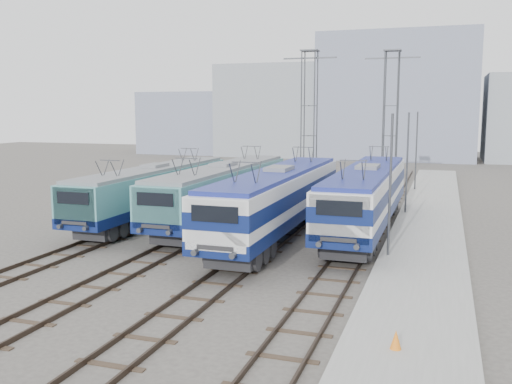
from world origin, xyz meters
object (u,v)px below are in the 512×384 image
object	(u,v)px
catenary_tower_east	(390,116)
safety_cone	(396,340)
locomotive_far_right	(367,193)
mast_rear	(416,153)
catenary_tower_west	(309,116)
mast_mid	(407,165)
locomotive_center_right	(278,196)
locomotive_far_left	(154,188)
locomotive_center_left	(222,189)
mast_front	(390,189)

from	to	relation	value
catenary_tower_east	safety_cone	xyz separation A→B (m)	(3.37, -32.97, -6.06)
locomotive_far_right	mast_rear	xyz separation A→B (m)	(1.85, 17.97, 1.14)
locomotive_far_right	safety_cone	distance (m)	17.37
mast_rear	safety_cone	world-z (taller)	mast_rear
catenary_tower_west	mast_mid	distance (m)	12.16
locomotive_far_right	mast_mid	bearing A→B (deg)	72.79
locomotive_center_right	mast_mid	world-z (taller)	mast_mid
locomotive_center_right	safety_cone	bearing A→B (deg)	-61.43
locomotive_center_right	catenary_tower_west	world-z (taller)	catenary_tower_west
locomotive_far_right	safety_cone	size ratio (longest dim) A/B	32.89
locomotive_far_left	catenary_tower_west	xyz separation A→B (m)	(6.75, 14.73, 4.50)
catenary_tower_east	mast_rear	bearing A→B (deg)	43.60
locomotive_far_right	mast_rear	size ratio (longest dim) A/B	2.65
mast_mid	catenary_tower_east	bearing A→B (deg)	101.86
catenary_tower_east	safety_cone	distance (m)	33.69
locomotive_far_right	catenary_tower_east	xyz separation A→B (m)	(-0.25, 15.97, 4.28)
catenary_tower_west	mast_rear	distance (m)	9.99
catenary_tower_west	mast_rear	size ratio (longest dim) A/B	1.71
locomotive_far_right	mast_rear	distance (m)	18.10
locomotive_center_left	locomotive_center_right	bearing A→B (deg)	-32.76
locomotive_center_left	locomotive_center_right	distance (m)	5.35
mast_rear	safety_cone	bearing A→B (deg)	-87.92
catenary_tower_west	safety_cone	distance (m)	33.07
catenary_tower_west	mast_rear	xyz separation A→B (m)	(8.60, 4.00, -3.14)
mast_rear	locomotive_center_left	bearing A→B (deg)	-120.96
catenary_tower_west	safety_cone	xyz separation A→B (m)	(9.87, -30.97, -6.06)
locomotive_far_right	safety_cone	bearing A→B (deg)	-79.61
locomotive_far_left	mast_mid	bearing A→B (deg)	23.68
locomotive_center_right	mast_mid	bearing A→B (deg)	54.74
locomotive_center_right	mast_rear	world-z (taller)	mast_rear
locomotive_center_left	mast_front	bearing A→B (deg)	-28.59
locomotive_far_left	safety_cone	bearing A→B (deg)	-44.34
catenary_tower_west	mast_front	distance (m)	22.00
locomotive_far_right	mast_rear	bearing A→B (deg)	84.12
catenary_tower_east	mast_rear	xyz separation A→B (m)	(2.10, 2.00, -3.14)
locomotive_far_left	locomotive_far_right	distance (m)	13.52
locomotive_far_left	mast_rear	bearing A→B (deg)	50.67
locomotive_far_right	mast_front	world-z (taller)	mast_front
catenary_tower_west	locomotive_far_right	bearing A→B (deg)	-64.21
locomotive_center_left	safety_cone	distance (m)	20.85
locomotive_center_left	mast_mid	world-z (taller)	mast_mid
locomotive_far_right	catenary_tower_west	bearing A→B (deg)	115.79
catenary_tower_east	locomotive_far_right	bearing A→B (deg)	-89.10
locomotive_center_left	locomotive_far_right	distance (m)	9.00
locomotive_far_left	mast_rear	size ratio (longest dim) A/B	2.45
mast_front	mast_mid	bearing A→B (deg)	90.00
locomotive_center_left	mast_rear	size ratio (longest dim) A/B	2.57
locomotive_far_right	catenary_tower_east	world-z (taller)	catenary_tower_east
mast_front	locomotive_far_right	bearing A→B (deg)	107.06
locomotive_center_left	mast_rear	distance (m)	21.13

